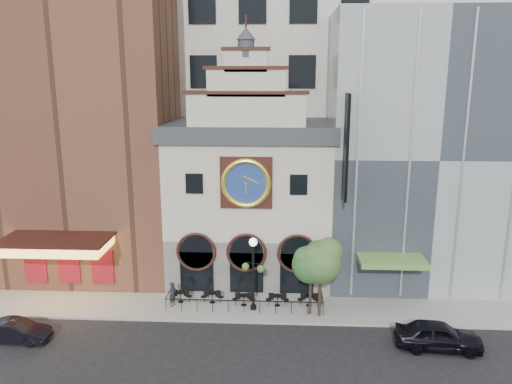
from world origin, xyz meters
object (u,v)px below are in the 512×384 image
object	(u,v)px
pedestrian	(173,294)
car_right	(439,336)
bistro_3	(277,299)
bistro_0	(181,296)
tree_right	(322,260)
bistro_2	(244,299)
tree_left	(312,261)
lamppost	(253,266)
bistro_1	(212,297)
car_left	(16,331)
bistro_4	(309,299)

from	to	relation	value
pedestrian	car_right	bearing A→B (deg)	-87.87
bistro_3	car_right	world-z (taller)	car_right
bistro_0	tree_right	bearing A→B (deg)	-8.88
pedestrian	tree_right	xyz separation A→B (m)	(10.08, -0.94, 3.04)
bistro_2	tree_left	size ratio (longest dim) A/B	0.31
lamppost	tree_right	bearing A→B (deg)	11.32
bistro_0	bistro_1	world-z (taller)	same
car_left	tree_right	distance (m)	19.33
bistro_0	car_left	world-z (taller)	car_left
bistro_3	tree_left	bearing A→B (deg)	-25.26
bistro_1	tree_right	distance (m)	8.32
pedestrian	tree_right	world-z (taller)	tree_right
lamppost	pedestrian	bearing A→B (deg)	-163.10
bistro_0	bistro_1	distance (m)	2.24
tree_left	tree_right	bearing A→B (deg)	-19.95
car_left	bistro_4	bearing A→B (deg)	-70.35
bistro_2	car_left	bearing A→B (deg)	-158.95
bistro_2	bistro_3	distance (m)	2.33
bistro_4	car_left	distance (m)	18.74
bistro_4	bistro_0	bearing A→B (deg)	179.20
bistro_1	car_right	xyz separation A→B (m)	(14.10, -5.08, 0.24)
bistro_0	tree_left	xyz separation A→B (m)	(9.05, -1.29, 3.26)
bistro_0	lamppost	bearing A→B (deg)	-9.29
bistro_3	bistro_4	size ratio (longest dim) A/B	1.00
bistro_1	car_left	distance (m)	12.45
bistro_1	car_right	bearing A→B (deg)	-19.81
bistro_0	bistro_1	bearing A→B (deg)	0.08
bistro_0	car_left	distance (m)	10.49
bistro_1	car_left	size ratio (longest dim) A/B	0.39
pedestrian	bistro_2	bearing A→B (deg)	-69.49
car_right	car_left	distance (m)	25.29
car_left	tree_left	size ratio (longest dim) A/B	0.79
bistro_0	tree_right	world-z (taller)	tree_right
bistro_4	pedestrian	xyz separation A→B (m)	(-9.43, -0.44, 0.41)
car_right	bistro_1	bearing A→B (deg)	74.93
bistro_3	lamppost	world-z (taller)	lamppost
bistro_2	tree_right	xyz separation A→B (m)	(5.17, -1.22, 3.45)
bistro_2	bistro_4	distance (m)	4.53
bistro_3	car_left	size ratio (longest dim) A/B	0.39
pedestrian	tree_left	xyz separation A→B (m)	(9.47, -0.72, 2.85)
pedestrian	tree_left	size ratio (longest dim) A/B	0.34
bistro_1	pedestrian	bearing A→B (deg)	-167.83
bistro_4	lamppost	xyz separation A→B (m)	(-3.83, -0.72, 2.70)
bistro_1	bistro_4	world-z (taller)	same
bistro_2	tree_right	distance (m)	6.34
bistro_4	tree_left	world-z (taller)	tree_left
bistro_4	bistro_3	bearing A→B (deg)	-177.23
pedestrian	tree_right	size ratio (longest dim) A/B	0.33
tree_left	tree_right	size ratio (longest dim) A/B	0.95
tree_left	pedestrian	bearing A→B (deg)	175.67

